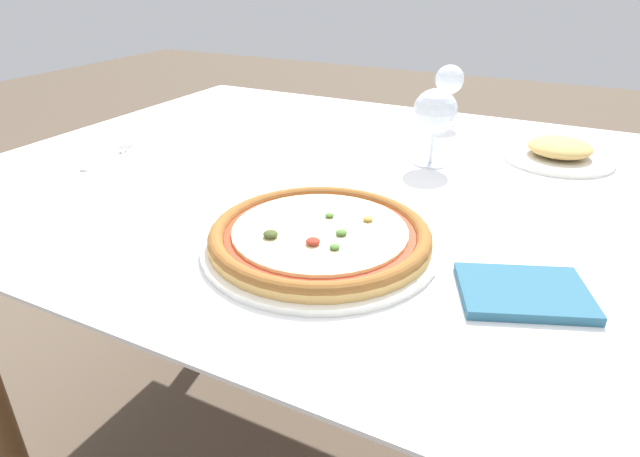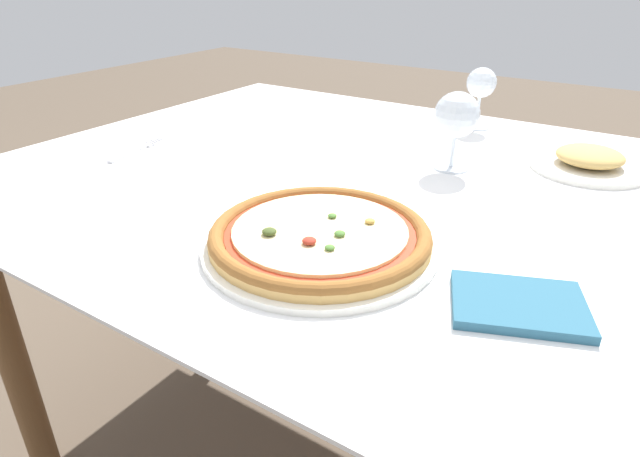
{
  "view_description": "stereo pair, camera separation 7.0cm",
  "coord_description": "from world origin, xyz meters",
  "px_view_note": "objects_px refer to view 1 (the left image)",
  "views": [
    {
      "loc": [
        0.35,
        -0.86,
        1.1
      ],
      "look_at": [
        0.05,
        -0.27,
        0.76
      ],
      "focal_mm": 30.0,
      "sensor_mm": 36.0,
      "label": 1
    },
    {
      "loc": [
        0.41,
        -0.83,
        1.1
      ],
      "look_at": [
        0.05,
        -0.27,
        0.76
      ],
      "focal_mm": 30.0,
      "sensor_mm": 36.0,
      "label": 2
    }
  ],
  "objects_px": {
    "wine_glass_far_left": "(449,82)",
    "side_plate": "(559,152)",
    "pizza_plate": "(320,237)",
    "wine_glass_far_right": "(435,113)",
    "dining_table": "(363,214)",
    "fork": "(111,156)"
  },
  "relations": [
    {
      "from": "wine_glass_far_left",
      "to": "side_plate",
      "type": "distance_m",
      "value": 0.33
    },
    {
      "from": "pizza_plate",
      "to": "wine_glass_far_right",
      "type": "xyz_separation_m",
      "value": [
        0.04,
        0.41,
        0.08
      ]
    },
    {
      "from": "dining_table",
      "to": "fork",
      "type": "height_order",
      "value": "fork"
    },
    {
      "from": "wine_glass_far_left",
      "to": "wine_glass_far_right",
      "type": "xyz_separation_m",
      "value": [
        0.05,
        -0.3,
        0.0
      ]
    },
    {
      "from": "dining_table",
      "to": "wine_glass_far_right",
      "type": "distance_m",
      "value": 0.24
    },
    {
      "from": "dining_table",
      "to": "wine_glass_far_left",
      "type": "distance_m",
      "value": 0.47
    },
    {
      "from": "fork",
      "to": "wine_glass_far_left",
      "type": "xyz_separation_m",
      "value": [
        0.54,
        0.56,
        0.1
      ]
    },
    {
      "from": "wine_glass_far_left",
      "to": "side_plate",
      "type": "xyz_separation_m",
      "value": [
        0.27,
        -0.16,
        -0.08
      ]
    },
    {
      "from": "pizza_plate",
      "to": "fork",
      "type": "height_order",
      "value": "pizza_plate"
    },
    {
      "from": "wine_glass_far_right",
      "to": "pizza_plate",
      "type": "bearing_deg",
      "value": -95.36
    },
    {
      "from": "dining_table",
      "to": "wine_glass_far_right",
      "type": "xyz_separation_m",
      "value": [
        0.09,
        0.13,
        0.18
      ]
    },
    {
      "from": "dining_table",
      "to": "fork",
      "type": "bearing_deg",
      "value": -166.14
    },
    {
      "from": "wine_glass_far_right",
      "to": "side_plate",
      "type": "relative_size",
      "value": 0.7
    },
    {
      "from": "dining_table",
      "to": "fork",
      "type": "xyz_separation_m",
      "value": [
        -0.51,
        -0.13,
        0.08
      ]
    },
    {
      "from": "dining_table",
      "to": "side_plate",
      "type": "bearing_deg",
      "value": 41.18
    },
    {
      "from": "pizza_plate",
      "to": "wine_glass_far_right",
      "type": "relative_size",
      "value": 2.24
    },
    {
      "from": "wine_glass_far_left",
      "to": "wine_glass_far_right",
      "type": "bearing_deg",
      "value": -80.2
    },
    {
      "from": "pizza_plate",
      "to": "fork",
      "type": "relative_size",
      "value": 1.96
    },
    {
      "from": "wine_glass_far_left",
      "to": "pizza_plate",
      "type": "bearing_deg",
      "value": -88.85
    },
    {
      "from": "wine_glass_far_right",
      "to": "side_plate",
      "type": "height_order",
      "value": "wine_glass_far_right"
    },
    {
      "from": "wine_glass_far_right",
      "to": "side_plate",
      "type": "bearing_deg",
      "value": 31.86
    },
    {
      "from": "dining_table",
      "to": "wine_glass_far_left",
      "type": "xyz_separation_m",
      "value": [
        0.03,
        0.43,
        0.17
      ]
    }
  ]
}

